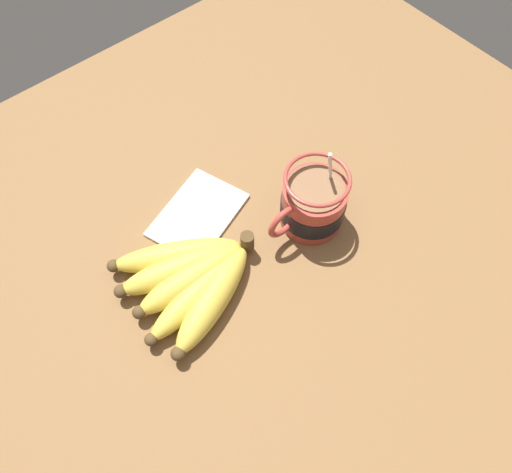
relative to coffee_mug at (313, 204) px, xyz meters
The scene contains 4 objects.
table 7.88cm from the coffee_mug, 29.87° to the left, with size 112.44×112.44×3.01cm.
coffee_mug is the anchor object (origin of this frame).
banana_bunch 20.62cm from the coffee_mug, ahead, with size 20.69×20.08×4.39cm.
napkin 17.79cm from the coffee_mug, 42.12° to the right, with size 16.91×14.24×0.60cm.
Camera 1 is at (27.88, 23.04, 68.45)cm, focal length 35.00 mm.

